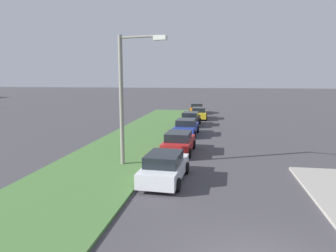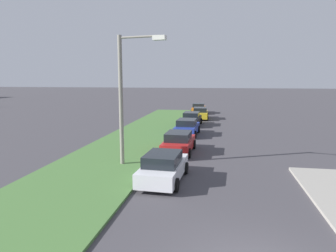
{
  "view_description": "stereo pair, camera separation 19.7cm",
  "coord_description": "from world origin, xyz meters",
  "px_view_note": "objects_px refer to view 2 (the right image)",
  "views": [
    {
      "loc": [
        -7.67,
        1.2,
        5.15
      ],
      "look_at": [
        12.8,
        4.54,
        1.87
      ],
      "focal_mm": 32.68,
      "sensor_mm": 36.0,
      "label": 1
    },
    {
      "loc": [
        -7.63,
        1.01,
        5.15
      ],
      "look_at": [
        12.8,
        4.54,
        1.87
      ],
      "focal_mm": 32.68,
      "sensor_mm": 36.0,
      "label": 2
    }
  ],
  "objects_px": {
    "parked_car_black": "(192,119)",
    "parked_car_yellow": "(200,113)",
    "parked_car_orange": "(199,108)",
    "parked_car_white": "(163,167)",
    "parked_car_blue": "(187,127)",
    "parked_car_red": "(179,142)",
    "streetlight": "(126,91)"
  },
  "relations": [
    {
      "from": "parked_car_white",
      "to": "parked_car_yellow",
      "type": "distance_m",
      "value": 23.86
    },
    {
      "from": "parked_car_white",
      "to": "parked_car_yellow",
      "type": "relative_size",
      "value": 1.0
    },
    {
      "from": "parked_car_orange",
      "to": "parked_car_white",
      "type": "bearing_deg",
      "value": -179.88
    },
    {
      "from": "parked_car_white",
      "to": "parked_car_red",
      "type": "height_order",
      "value": "same"
    },
    {
      "from": "parked_car_yellow",
      "to": "streetlight",
      "type": "bearing_deg",
      "value": 170.11
    },
    {
      "from": "parked_car_white",
      "to": "parked_car_blue",
      "type": "height_order",
      "value": "same"
    },
    {
      "from": "parked_car_white",
      "to": "parked_car_red",
      "type": "xyz_separation_m",
      "value": [
        6.01,
        0.05,
        0.0
      ]
    },
    {
      "from": "parked_car_red",
      "to": "parked_car_blue",
      "type": "distance_m",
      "value": 6.64
    },
    {
      "from": "parked_car_red",
      "to": "parked_car_black",
      "type": "height_order",
      "value": "same"
    },
    {
      "from": "parked_car_red",
      "to": "parked_car_white",
      "type": "bearing_deg",
      "value": -177.84
    },
    {
      "from": "parked_car_black",
      "to": "parked_car_yellow",
      "type": "height_order",
      "value": "same"
    },
    {
      "from": "parked_car_red",
      "to": "parked_car_yellow",
      "type": "distance_m",
      "value": 17.85
    },
    {
      "from": "parked_car_black",
      "to": "parked_car_blue",
      "type": "bearing_deg",
      "value": -177.21
    },
    {
      "from": "parked_car_black",
      "to": "parked_car_orange",
      "type": "distance_m",
      "value": 11.78
    },
    {
      "from": "parked_car_white",
      "to": "streetlight",
      "type": "xyz_separation_m",
      "value": [
        2.24,
        2.56,
        3.67
      ]
    },
    {
      "from": "parked_car_white",
      "to": "parked_car_blue",
      "type": "distance_m",
      "value": 12.65
    },
    {
      "from": "parked_car_yellow",
      "to": "parked_car_black",
      "type": "bearing_deg",
      "value": 171.44
    },
    {
      "from": "parked_car_black",
      "to": "parked_car_yellow",
      "type": "bearing_deg",
      "value": -4.54
    },
    {
      "from": "parked_car_white",
      "to": "parked_car_blue",
      "type": "xyz_separation_m",
      "value": [
        12.65,
        0.21,
        0.0
      ]
    },
    {
      "from": "parked_car_white",
      "to": "parked_car_yellow",
      "type": "xyz_separation_m",
      "value": [
        23.86,
        -0.24,
        0.0
      ]
    },
    {
      "from": "parked_car_blue",
      "to": "parked_car_orange",
      "type": "xyz_separation_m",
      "value": [
        17.56,
        0.21,
        0.0
      ]
    },
    {
      "from": "parked_car_white",
      "to": "parked_car_red",
      "type": "bearing_deg",
      "value": 3.38
    },
    {
      "from": "parked_car_red",
      "to": "parked_car_black",
      "type": "distance_m",
      "value": 12.42
    },
    {
      "from": "parked_car_black",
      "to": "parked_car_yellow",
      "type": "distance_m",
      "value": 5.47
    },
    {
      "from": "parked_car_black",
      "to": "parked_car_orange",
      "type": "xyz_separation_m",
      "value": [
        11.78,
        0.08,
        0.0
      ]
    },
    {
      "from": "parked_car_orange",
      "to": "streetlight",
      "type": "height_order",
      "value": "streetlight"
    },
    {
      "from": "parked_car_white",
      "to": "parked_car_black",
      "type": "height_order",
      "value": "same"
    },
    {
      "from": "parked_car_yellow",
      "to": "streetlight",
      "type": "height_order",
      "value": "streetlight"
    },
    {
      "from": "parked_car_blue",
      "to": "parked_car_orange",
      "type": "distance_m",
      "value": 17.56
    },
    {
      "from": "parked_car_blue",
      "to": "parked_car_black",
      "type": "xyz_separation_m",
      "value": [
        5.77,
        0.13,
        0.0
      ]
    },
    {
      "from": "streetlight",
      "to": "parked_car_orange",
      "type": "bearing_deg",
      "value": -4.38
    },
    {
      "from": "parked_car_white",
      "to": "parked_car_black",
      "type": "xyz_separation_m",
      "value": [
        18.42,
        0.34,
        0.0
      ]
    }
  ]
}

